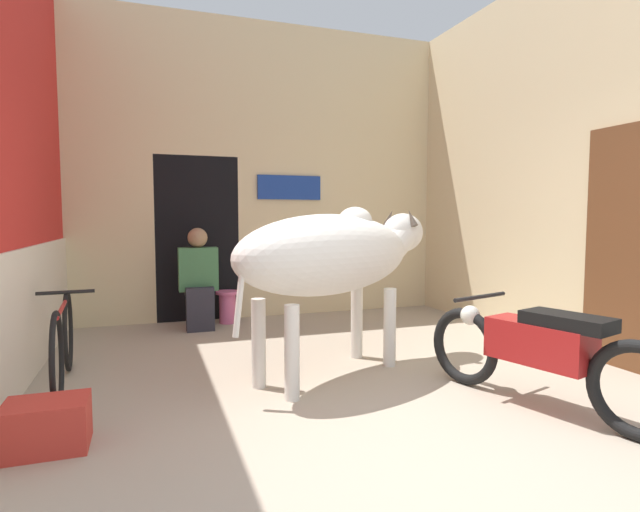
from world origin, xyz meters
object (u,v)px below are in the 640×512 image
Objects in this scene: crate at (47,425)px; motorcycle_near at (539,350)px; bicycle at (63,343)px; plastic_stool at (228,306)px; cow at (336,255)px; shopkeeper_seated at (199,276)px.

motorcycle_near is at bearing -7.72° from crate.
plastic_stool is (1.54, 1.99, -0.14)m from bicycle.
plastic_stool is (-1.58, 3.50, -0.19)m from motorcycle_near.
motorcycle_near is (1.03, -1.18, -0.59)m from cow.
motorcycle_near is at bearing -48.95° from cow.
plastic_stool is at bearing 52.24° from bicycle.
motorcycle_near is 1.06× the size of bicycle.
bicycle is 1.43× the size of shopkeeper_seated.
crate is at bearing -111.34° from shopkeeper_seated.
motorcycle_near reaches higher than crate.
cow is at bearing 20.56° from crate.
cow is 1.23× the size of motorcycle_near.
plastic_stool is 3.42m from crate.
shopkeeper_seated reaches higher than crate.
motorcycle_near reaches higher than bicycle.
shopkeeper_seated is (-0.92, 2.10, -0.38)m from cow.
bicycle is 2.15m from shopkeeper_seated.
cow is 1.86× the size of shopkeeper_seated.
plastic_stool is at bearing 64.31° from crate.
plastic_stool is at bearing 103.51° from cow.
shopkeeper_seated is at bearing 68.66° from crate.
crate is (-1.12, -2.86, -0.48)m from shopkeeper_seated.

